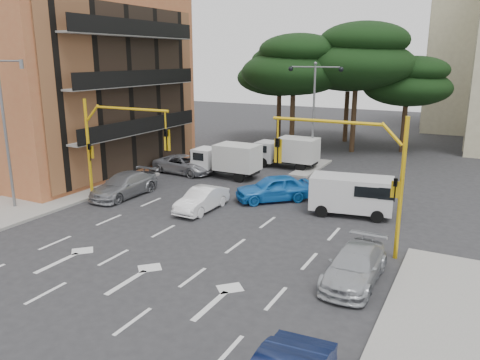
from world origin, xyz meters
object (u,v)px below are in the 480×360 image
object	(u,v)px
signal_mast_right	(358,164)
box_truck_b	(287,152)
car_white_hatch	(202,199)
car_blue_compact	(274,188)
car_silver_wagon	(124,185)
signal_mast_left	(111,139)
car_silver_cross_a	(184,164)
van_white	(351,195)
car_silver_parked	(355,266)
box_truck_a	(226,160)
street_lamp_left	(7,125)
street_lamp_center	(314,97)

from	to	relation	value
signal_mast_right	box_truck_b	bearing A→B (deg)	122.52
car_white_hatch	car_blue_compact	bearing A→B (deg)	52.90
car_white_hatch	car_silver_wagon	size ratio (longest dim) A/B	0.80
signal_mast_left	car_silver_cross_a	size ratio (longest dim) A/B	1.27
car_blue_compact	car_silver_wagon	bearing A→B (deg)	-110.66
signal_mast_right	car_white_hatch	world-z (taller)	signal_mast_right
car_silver_wagon	van_white	bearing A→B (deg)	13.91
car_silver_parked	van_white	size ratio (longest dim) A/B	1.04
car_silver_wagon	signal_mast_left	bearing A→B (deg)	-61.95
car_blue_compact	van_white	distance (m)	4.71
box_truck_a	box_truck_b	xyz separation A→B (m)	(2.69, 4.70, -0.02)
signal_mast_left	box_truck_a	xyz separation A→B (m)	(2.30, 8.81, -2.68)
van_white	signal_mast_left	bearing A→B (deg)	-78.55
car_silver_parked	car_blue_compact	bearing A→B (deg)	130.61
car_silver_cross_a	signal_mast_right	bearing A→B (deg)	-115.59
van_white	box_truck_a	bearing A→B (deg)	-122.01
car_blue_compact	car_silver_parked	distance (m)	10.60
car_white_hatch	box_truck_b	bearing A→B (deg)	89.76
box_truck_a	van_white	bearing A→B (deg)	-111.96
signal_mast_right	street_lamp_left	xyz separation A→B (m)	(-18.10, -2.99, 0.84)
car_white_hatch	street_lamp_left	bearing A→B (deg)	-152.81
signal_mast_right	car_silver_cross_a	world-z (taller)	signal_mast_right
box_truck_b	car_silver_wagon	bearing A→B (deg)	154.04
street_lamp_center	van_white	distance (m)	11.58
car_silver_cross_a	box_truck_a	size ratio (longest dim) A/B	0.97
street_lamp_center	street_lamp_left	bearing A→B (deg)	-123.59
box_truck_b	car_silver_parked	bearing A→B (deg)	-149.52
street_lamp_center	car_silver_parked	world-z (taller)	street_lamp_center
car_silver_parked	street_lamp_center	bearing A→B (deg)	114.43
car_silver_parked	car_silver_cross_a	bearing A→B (deg)	144.06
car_white_hatch	van_white	distance (m)	8.10
signal_mast_left	street_lamp_center	size ratio (longest dim) A/B	0.77
car_silver_cross_a	box_truck_b	world-z (taller)	box_truck_b
box_truck_a	car_blue_compact	bearing A→B (deg)	-124.65
street_lamp_left	signal_mast_right	bearing A→B (deg)	9.39
car_blue_compact	box_truck_b	distance (m)	8.74
street_lamp_center	box_truck_b	world-z (taller)	street_lamp_center
signal_mast_left	box_truck_b	world-z (taller)	signal_mast_left
street_lamp_center	car_blue_compact	distance (m)	10.03
street_lamp_left	car_silver_cross_a	size ratio (longest dim) A/B	1.70
signal_mast_right	car_silver_parked	size ratio (longest dim) A/B	1.35
street_lamp_center	car_silver_parked	xyz separation A→B (m)	(7.60, -16.93, -4.78)
street_lamp_center	car_silver_parked	distance (m)	19.17
car_blue_compact	car_silver_wagon	size ratio (longest dim) A/B	0.93
car_silver_wagon	van_white	size ratio (longest dim) A/B	1.13
car_silver_parked	box_truck_b	xyz separation A→B (m)	(-9.41, 16.43, 0.54)
box_truck_a	box_truck_b	bearing A→B (deg)	-29.52
signal_mast_left	car_silver_cross_a	bearing A→B (deg)	96.70
box_truck_b	signal_mast_right	bearing A→B (deg)	-146.80
street_lamp_left	box_truck_a	distance (m)	14.06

